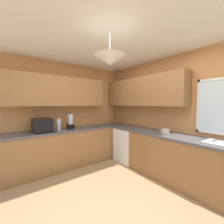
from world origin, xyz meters
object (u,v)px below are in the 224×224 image
at_px(microwave, 42,125).
at_px(bowl, 165,131).
at_px(dishwasher, 129,145).
at_px(kettle, 59,125).
at_px(blender_appliance, 71,122).

xyz_separation_m(microwave, bowl, (1.70, 1.98, -0.10)).
relative_size(dishwasher, kettle, 3.29).
relative_size(dishwasher, bowl, 5.20).
height_order(kettle, bowl, kettle).
xyz_separation_m(microwave, kettle, (0.02, 0.34, -0.02)).
relative_size(kettle, bowl, 1.58).
bearing_deg(dishwasher, kettle, -111.65).
distance_m(dishwasher, blender_appliance, 1.61).
height_order(dishwasher, kettle, kettle).
relative_size(microwave, kettle, 1.86).
height_order(microwave, kettle, microwave).
height_order(dishwasher, blender_appliance, blender_appliance).
xyz_separation_m(dishwasher, microwave, (-0.66, -1.95, 0.62)).
bearing_deg(microwave, dishwasher, 71.30).
distance_m(bowl, blender_appliance, 2.18).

